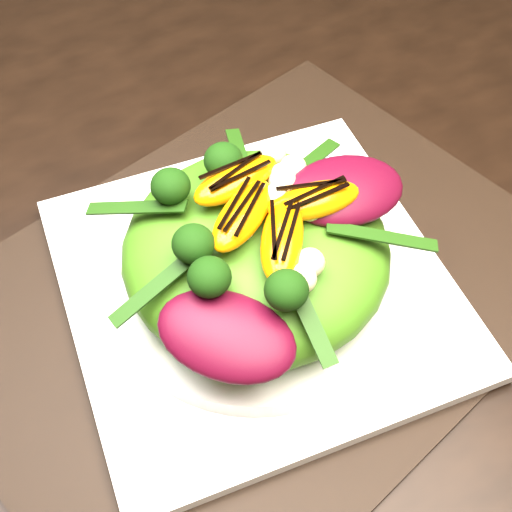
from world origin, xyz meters
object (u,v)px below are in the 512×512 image
orange_segment (235,198)px  lettuce_mound (256,250)px  dining_table (148,275)px  placemat (256,290)px  plate_base (256,284)px  salad_bowl (256,274)px

orange_segment → lettuce_mound: bearing=-71.1°
dining_table → placemat: dining_table is taller
dining_table → plate_base: bearing=-46.1°
dining_table → placemat: 0.10m
dining_table → salad_bowl: size_ratio=6.98×
placemat → plate_base: (0.00, 0.00, 0.01)m
dining_table → plate_base: 0.10m
plate_base → salad_bowl: salad_bowl is taller
salad_bowl → lettuce_mound: lettuce_mound is taller
plate_base → salad_bowl: (0.00, 0.00, 0.01)m
placemat → plate_base: bearing=0.0°
salad_bowl → lettuce_mound: bearing=0.0°
lettuce_mound → placemat: bearing=0.0°
dining_table → plate_base: size_ratio=5.53×
placemat → salad_bowl: 0.02m
plate_base → lettuce_mound: 0.04m
placemat → plate_base: plate_base is taller
orange_segment → placemat: bearing=-71.1°
placemat → orange_segment: 0.10m
dining_table → placemat: bearing=-46.1°
plate_base → orange_segment: bearing=108.9°
plate_base → lettuce_mound: size_ratio=1.45×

